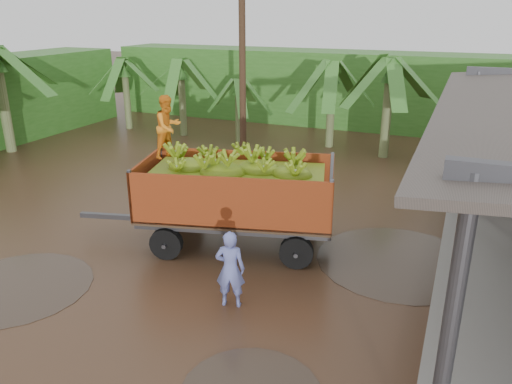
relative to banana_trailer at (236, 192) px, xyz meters
The scene contains 6 objects.
ground 1.85m from the banana_trailer, 103.09° to the right, with size 100.00×100.00×0.00m, color black.
hedge_north 14.99m from the banana_trailer, 98.74° to the left, with size 22.00×3.00×3.60m, color #2D661E.
banana_trailer is the anchor object (origin of this frame).
man_blue 2.78m from the banana_trailer, 67.29° to the right, with size 0.58×0.38×1.60m, color #666FBA.
utility_pole 7.68m from the banana_trailer, 112.97° to the left, with size 1.20×0.24×8.43m.
banana_plants 7.77m from the banana_trailer, 142.88° to the left, with size 24.81×19.82×4.39m.
Camera 1 is at (5.13, -9.01, 5.54)m, focal length 35.00 mm.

